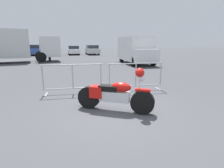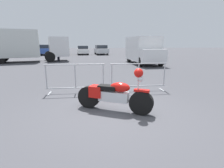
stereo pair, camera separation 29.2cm
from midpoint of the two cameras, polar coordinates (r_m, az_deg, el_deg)
The scene contains 13 objects.
ground_plane at distance 4.65m, azimuth 2.59°, elevation -9.47°, with size 120.00×120.00×0.00m, color #424247.
motorcycle at distance 4.66m, azimuth 2.35°, elevation -3.48°, with size 1.96×1.10×1.19m.
crowd_barrier_near at distance 6.40m, azimuth -10.60°, elevation 1.84°, with size 2.12×0.46×1.07m.
crowd_barrier_far at distance 6.65m, azimuth 9.89°, elevation 2.30°, with size 2.12×0.46×1.07m.
box_truck at distance 18.86m, azimuth -27.20°, elevation 11.36°, with size 8.02×4.15×2.98m.
delivery_van at distance 15.77m, azimuth 10.64°, elevation 11.03°, with size 2.25×5.11×2.31m.
parked_car_red at distance 29.77m, azimuth -26.46°, elevation 9.87°, with size 2.21×4.44×1.45m.
parked_car_blue at distance 29.21m, azimuth -20.85°, elevation 10.42°, with size 2.33×4.69×1.53m.
parked_car_tan at distance 28.23m, azimuth -15.26°, elevation 10.65°, with size 2.20×4.41×1.44m.
parked_car_white at distance 28.51m, azimuth -9.23°, elevation 10.88°, with size 2.07×4.17×1.36m.
parked_car_silver at distance 28.27m, azimuth -3.28°, elevation 11.11°, with size 2.22×4.47×1.46m.
pedestrian at distance 18.79m, azimuth -16.77°, elevation 10.05°, with size 0.37×0.37×1.69m.
planter_island at distance 22.94m, azimuth 12.66°, elevation 9.33°, with size 4.35×4.35×1.23m.
Camera 2 is at (-0.54, -4.25, 1.80)m, focal length 28.00 mm.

